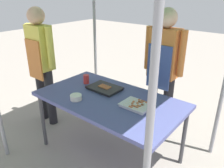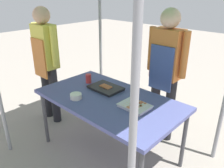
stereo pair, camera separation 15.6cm
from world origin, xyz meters
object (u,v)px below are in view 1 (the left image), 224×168
Objects in this scene: stall_table at (109,102)px; tray_grilled_sausages at (105,88)px; tray_meat_skewers at (136,105)px; drink_cup_near_edge at (86,79)px; vendor_woman at (163,65)px; condiment_bowl at (76,97)px; customer_nearby at (41,58)px.

tray_grilled_sausages reaches higher than stall_table.
drink_cup_near_edge is at bearing 172.40° from tray_meat_skewers.
vendor_woman is (-0.10, 0.71, 0.22)m from tray_meat_skewers.
vendor_woman is at bearing 39.29° from drink_cup_near_edge.
stall_table is 0.37m from condiment_bowl.
condiment_bowl is 1.11× the size of drink_cup_near_edge.
tray_meat_skewers is 2.64× the size of drink_cup_near_edge.
tray_meat_skewers is at bearing 25.51° from condiment_bowl.
tray_grilled_sausages is 0.23× the size of customer_nearby.
tray_grilled_sausages is 3.03× the size of condiment_bowl.
tray_meat_skewers is 0.65m from condiment_bowl.
tray_meat_skewers is at bearing -12.25° from tray_grilled_sausages.
vendor_woman reaches higher than condiment_bowl.
condiment_bowl is at bearing -58.68° from drink_cup_near_edge.
drink_cup_near_edge reaches higher than tray_grilled_sausages.
drink_cup_near_edge is at bearing 12.11° from customer_nearby.
customer_nearby reaches higher than drink_cup_near_edge.
condiment_bowl is (-0.25, -0.26, 0.08)m from stall_table.
condiment_bowl is 0.08× the size of vendor_woman.
tray_meat_skewers is at bearing 1.51° from customer_nearby.
tray_grilled_sausages is 0.30m from drink_cup_near_edge.
customer_nearby is (-0.94, 0.24, 0.20)m from condiment_bowl.
condiment_bowl is (-0.59, -0.28, 0.01)m from tray_meat_skewers.
tray_meat_skewers is 0.75m from vendor_woman.
drink_cup_near_edge reaches higher than tray_meat_skewers.
customer_nearby is at bearing -171.25° from tray_grilled_sausages.
stall_table is 0.83m from vendor_woman.
tray_meat_skewers is at bearing 4.03° from stall_table.
stall_table is 4.22× the size of tray_grilled_sausages.
condiment_bowl reaches higher than stall_table.
customer_nearby is at bearing -178.49° from tray_meat_skewers.
vendor_woman is at bearing 27.58° from customer_nearby.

